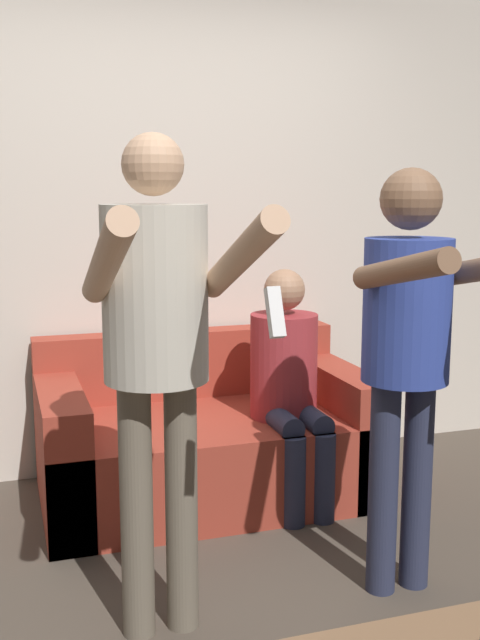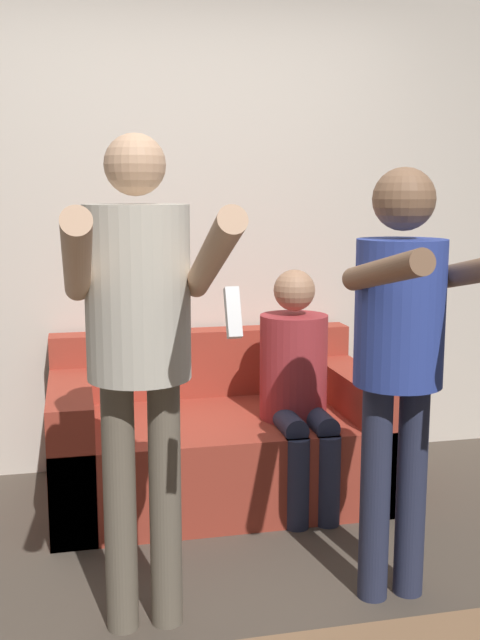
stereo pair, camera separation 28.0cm
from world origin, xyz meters
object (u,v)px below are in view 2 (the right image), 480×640
couch (215,441)px  person_seated (297,379)px  person_standing_left (139,328)px  person_standing_right (402,338)px

couch → person_seated: (0.35, -0.22, 0.35)m
person_standing_left → person_seated: (0.81, 0.91, -0.44)m
person_seated → couch: bearing=148.4°
person_standing_left → couch: bearing=67.9°
couch → person_seated: 0.54m
person_standing_left → person_standing_right: bearing=0.2°
person_standing_left → person_standing_right: 0.92m
couch → person_standing_right: (0.46, -1.12, 0.71)m
person_standing_left → person_seated: size_ratio=1.48×
person_standing_right → person_seated: size_ratio=1.39×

